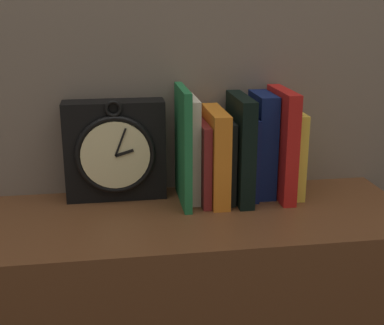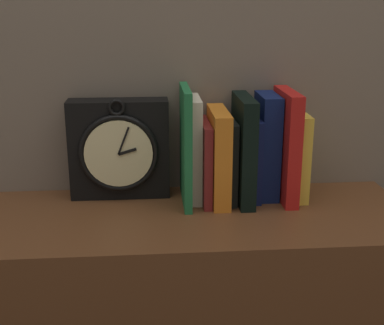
{
  "view_description": "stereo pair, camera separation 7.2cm",
  "coord_description": "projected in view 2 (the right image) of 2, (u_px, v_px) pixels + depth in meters",
  "views": [
    {
      "loc": [
        -0.16,
        -1.0,
        1.21
      ],
      "look_at": [
        0.0,
        0.0,
        0.9
      ],
      "focal_mm": 50.0,
      "sensor_mm": 36.0,
      "label": 1
    },
    {
      "loc": [
        -0.08,
        -1.0,
        1.21
      ],
      "look_at": [
        0.0,
        0.0,
        0.9
      ],
      "focal_mm": 50.0,
      "sensor_mm": 36.0,
      "label": 2
    }
  ],
  "objects": [
    {
      "name": "book_slot9_yellow",
      "position": [
        297.0,
        155.0,
        1.17
      ],
      "size": [
        0.02,
        0.13,
        0.19
      ],
      "color": "yellow",
      "rests_on": "bookshelf"
    },
    {
      "name": "book_slot8_red",
      "position": [
        286.0,
        146.0,
        1.15
      ],
      "size": [
        0.03,
        0.15,
        0.24
      ],
      "color": "red",
      "rests_on": "bookshelf"
    },
    {
      "name": "book_slot1_cream",
      "position": [
        194.0,
        149.0,
        1.15
      ],
      "size": [
        0.02,
        0.12,
        0.22
      ],
      "color": "beige",
      "rests_on": "bookshelf"
    },
    {
      "name": "book_slot0_green",
      "position": [
        186.0,
        146.0,
        1.13
      ],
      "size": [
        0.02,
        0.16,
        0.25
      ],
      "color": "#1F6E3B",
      "rests_on": "bookshelf"
    },
    {
      "name": "book_slot3_orange",
      "position": [
        219.0,
        156.0,
        1.14
      ],
      "size": [
        0.04,
        0.16,
        0.2
      ],
      "color": "orange",
      "rests_on": "bookshelf"
    },
    {
      "name": "book_slot7_navy",
      "position": [
        267.0,
        146.0,
        1.17
      ],
      "size": [
        0.04,
        0.11,
        0.23
      ],
      "color": "#0F1D4E",
      "rests_on": "bookshelf"
    },
    {
      "name": "book_slot5_black",
      "position": [
        243.0,
        149.0,
        1.14
      ],
      "size": [
        0.03,
        0.16,
        0.23
      ],
      "color": "black",
      "rests_on": "bookshelf"
    },
    {
      "name": "clock",
      "position": [
        119.0,
        149.0,
        1.16
      ],
      "size": [
        0.22,
        0.08,
        0.22
      ],
      "color": "black",
      "rests_on": "bookshelf"
    },
    {
      "name": "book_slot6_navy",
      "position": [
        253.0,
        157.0,
        1.16
      ],
      "size": [
        0.02,
        0.12,
        0.18
      ],
      "color": "#111A4B",
      "rests_on": "bookshelf"
    },
    {
      "name": "book_slot2_maroon",
      "position": [
        205.0,
        161.0,
        1.15
      ],
      "size": [
        0.02,
        0.15,
        0.17
      ],
      "color": "maroon",
      "rests_on": "bookshelf"
    },
    {
      "name": "book_slot4_black",
      "position": [
        230.0,
        159.0,
        1.16
      ],
      "size": [
        0.01,
        0.14,
        0.18
      ],
      "color": "black",
      "rests_on": "bookshelf"
    }
  ]
}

